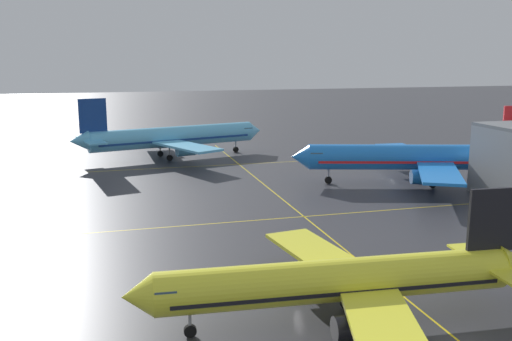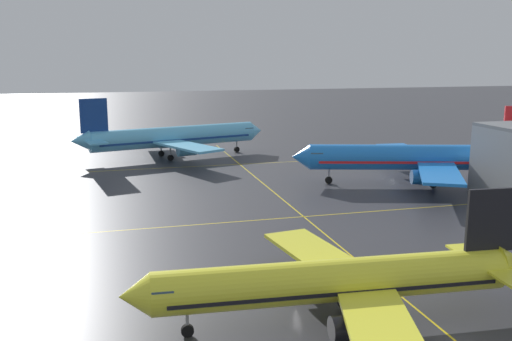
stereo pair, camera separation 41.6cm
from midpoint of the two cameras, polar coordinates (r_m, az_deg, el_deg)
airliner_front_gate at (r=45.72m, az=8.39°, el=-10.95°), size 33.61×28.94×10.45m
airliner_second_row at (r=96.41m, az=16.04°, el=1.26°), size 40.95×34.91×12.93m
airliner_third_row at (r=117.51m, az=-8.62°, el=3.37°), size 40.93×34.81×12.85m
taxiway_markings at (r=75.08m, az=4.71°, el=-4.66°), size 110.37×123.88×0.01m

